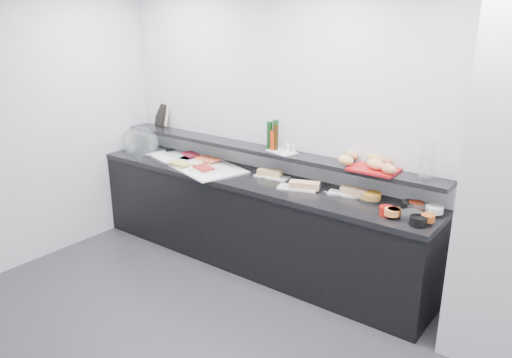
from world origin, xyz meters
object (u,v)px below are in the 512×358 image
Objects in this scene: condiment_tray at (282,152)px; bread_tray at (374,170)px; framed_print at (160,115)px; cloche_base at (144,150)px; sandwich_plate_mid at (298,188)px; carafe at (427,162)px.

bread_tray is (0.93, -0.02, 0.00)m from condiment_tray.
framed_print is at bearing 175.58° from bread_tray.
cloche_base is at bearing -178.69° from bread_tray.
cloche_base is 1.28× the size of sandwich_plate_mid.
carafe is at bearing 0.20° from bread_tray.
carafe is at bearing 14.47° from condiment_tray.
condiment_tray is at bearing 15.17° from framed_print.
condiment_tray is at bearing 130.33° from sandwich_plate_mid.
bread_tray is 0.44m from carafe.
sandwich_plate_mid is (2.07, -0.02, -0.01)m from cloche_base.
carafe is at bearing -9.85° from sandwich_plate_mid.
sandwich_plate_mid is at bearing -167.85° from bread_tray.
bread_tray is (0.64, 0.16, 0.25)m from sandwich_plate_mid.
bread_tray is at bearing -178.13° from carafe.
condiment_tray is at bearing 179.85° from carafe.
framed_print is 3.12m from carafe.
sandwich_plate_mid is 0.70m from bread_tray.
framed_print reaches higher than condiment_tray.
carafe is (3.12, -0.12, 0.02)m from framed_print.
sandwich_plate_mid is 0.42m from condiment_tray.
sandwich_plate_mid is at bearing 10.91° from framed_print.
cloche_base is at bearing 160.55° from sandwich_plate_mid.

